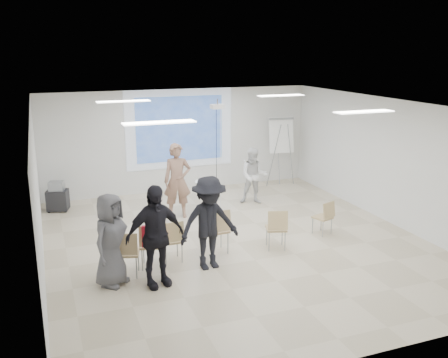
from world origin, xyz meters
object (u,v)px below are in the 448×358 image
object	(u,v)px
laptop	(171,238)
av_cart	(58,197)
chair_far_left	(127,250)
chair_center	(218,228)
pedestal_table	(207,193)
player_left	(177,176)
audience_outer	(111,234)
chair_left_inner	(172,238)
flipchart_easel	(281,136)
audience_left	(155,229)
chair_right_inner	(277,226)
chair_left_mid	(151,242)
audience_mid	(209,217)
chair_right_far	(325,215)
player_right	(254,173)

from	to	relation	value
laptop	av_cart	size ratio (longest dim) A/B	0.41
chair_far_left	chair_center	bearing A→B (deg)	29.28
pedestal_table	player_left	bearing A→B (deg)	-160.59
audience_outer	av_cart	bearing A→B (deg)	52.93
chair_left_inner	flipchart_easel	xyz separation A→B (m)	(4.61, 4.42, 1.03)
chair_center	audience_outer	world-z (taller)	audience_outer
laptop	audience_left	size ratio (longest dim) A/B	0.15
audience_left	flipchart_easel	xyz separation A→B (m)	(5.14, 5.27, 0.47)
chair_right_inner	chair_left_mid	bearing A→B (deg)	-163.01
chair_left_inner	audience_mid	distance (m)	0.93
chair_right_far	player_right	bearing A→B (deg)	82.58
chair_center	av_cart	distance (m)	5.08
chair_left_inner	av_cart	world-z (taller)	chair_left_inner
chair_left_mid	audience_mid	world-z (taller)	audience_mid
player_left	audience_outer	xyz separation A→B (m)	(-2.10, -3.18, -0.11)
chair_right_inner	audience_mid	distance (m)	1.73
chair_left_inner	chair_right_far	world-z (taller)	chair_left_inner
player_right	av_cart	bearing A→B (deg)	-170.72
audience_mid	chair_left_mid	bearing A→B (deg)	157.45
chair_left_mid	flipchart_easel	world-z (taller)	flipchart_easel
chair_left_inner	player_right	bearing A→B (deg)	42.91
player_right	chair_center	size ratio (longest dim) A/B	1.77
chair_right_inner	audience_outer	world-z (taller)	audience_outer
audience_outer	av_cart	xyz separation A→B (m)	(-0.72, 4.75, -0.59)
pedestal_table	audience_outer	distance (m)	4.61
chair_right_inner	av_cart	size ratio (longest dim) A/B	1.13
chair_right_far	av_cart	world-z (taller)	chair_right_far
chair_center	player_left	bearing A→B (deg)	90.64
player_left	flipchart_easel	bearing A→B (deg)	35.74
chair_center	chair_right_inner	bearing A→B (deg)	-13.97
chair_right_inner	flipchart_easel	bearing A→B (deg)	79.37
chair_center	chair_right_inner	world-z (taller)	chair_center
chair_left_mid	chair_right_inner	bearing A→B (deg)	16.05
chair_far_left	chair_left_inner	bearing A→B (deg)	36.30
chair_right_far	laptop	distance (m)	3.64
pedestal_table	chair_right_inner	size ratio (longest dim) A/B	0.94
player_left	audience_left	world-z (taller)	audience_left
pedestal_table	chair_center	distance (m)	2.94
player_left	chair_left_inner	bearing A→B (deg)	-97.13
laptop	audience_outer	bearing A→B (deg)	25.35
chair_left_mid	chair_center	distance (m)	1.47
player_left	chair_far_left	size ratio (longest dim) A/B	2.37
chair_far_left	audience_mid	xyz separation A→B (m)	(1.56, -0.15, 0.51)
pedestal_table	laptop	size ratio (longest dim) A/B	2.62
chair_right_inner	flipchart_easel	size ratio (longest dim) A/B	0.43
audience_mid	flipchart_easel	world-z (taller)	flipchart_easel
av_cart	chair_right_far	bearing A→B (deg)	-19.30
chair_left_inner	audience_outer	size ratio (longest dim) A/B	0.46
pedestal_table	av_cart	distance (m)	3.91
chair_center	audience_left	size ratio (longest dim) A/B	0.45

